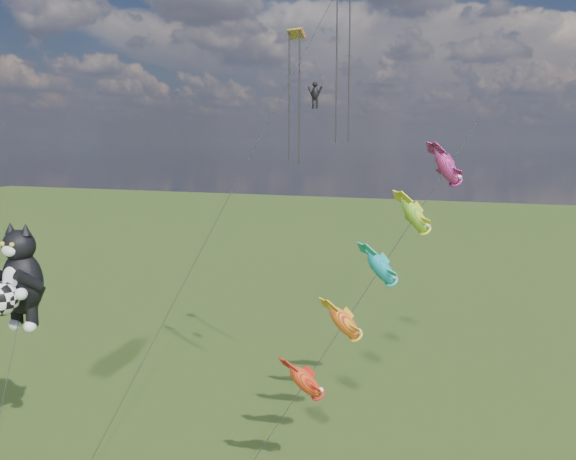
% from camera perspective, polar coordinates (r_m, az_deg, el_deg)
% --- Properties ---
extents(cat_kite_rig, '(2.47, 4.15, 11.18)m').
position_cam_1_polar(cat_kite_rig, '(34.13, -22.94, -4.07)').
color(cat_kite_rig, '#4E3E28').
rests_on(cat_kite_rig, ground).
extents(fish_windsock_rig, '(8.36, 13.72, 16.41)m').
position_cam_1_polar(fish_windsock_rig, '(30.28, 8.22, -3.44)').
color(fish_windsock_rig, '#4E3E28').
rests_on(fish_windsock_rig, ground).
extents(parafoil_rig, '(7.56, 16.35, 24.22)m').
position_cam_1_polar(parafoil_rig, '(35.52, 2.10, 13.13)').
color(parafoil_rig, '#4E3E28').
rests_on(parafoil_rig, ground).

